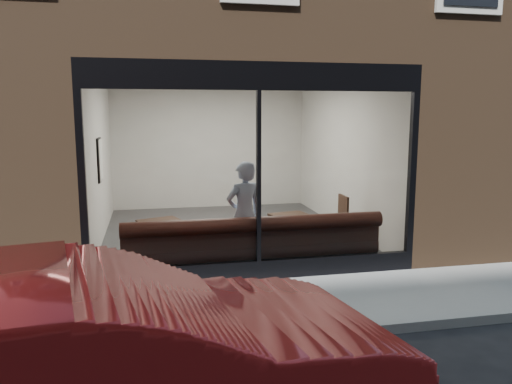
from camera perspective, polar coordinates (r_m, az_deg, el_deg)
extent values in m
plane|color=black|center=(5.78, 4.82, -16.45)|extent=(120.00, 120.00, 0.00)
cube|color=gray|center=(6.66, 2.27, -12.81)|extent=(40.00, 2.00, 0.01)
cube|color=gray|center=(5.72, 4.98, -16.12)|extent=(40.00, 0.10, 0.12)
cube|color=brown|center=(13.20, -21.74, 4.57)|extent=(2.50, 12.00, 3.20)
cube|color=brown|center=(14.05, 10.12, 5.31)|extent=(2.50, 12.00, 3.20)
cube|color=brown|center=(16.09, -6.59, 5.85)|extent=(5.00, 6.00, 3.20)
plane|color=#2D2D30|center=(10.40, -3.21, -4.67)|extent=(6.00, 6.00, 0.00)
plane|color=white|center=(10.13, -3.37, 13.03)|extent=(6.00, 6.00, 0.00)
plane|color=silver|center=(13.10, -5.31, 5.15)|extent=(5.00, 0.00, 5.00)
plane|color=silver|center=(10.07, -17.46, 3.59)|extent=(0.00, 6.00, 6.00)
plane|color=silver|center=(10.81, 9.91, 4.22)|extent=(0.00, 6.00, 6.00)
cube|color=black|center=(7.57, 0.28, -8.91)|extent=(5.00, 0.10, 0.30)
cube|color=black|center=(7.22, 0.30, 13.13)|extent=(5.00, 0.10, 0.40)
cube|color=black|center=(7.27, 0.29, 1.65)|extent=(0.06, 0.10, 2.50)
plane|color=white|center=(7.24, 0.34, 1.62)|extent=(4.80, 0.00, 4.80)
cube|color=#351813|center=(7.93, -0.34, -7.52)|extent=(4.00, 0.55, 0.45)
imported|color=#AABDDE|center=(8.05, -1.36, -2.59)|extent=(0.73, 0.59, 1.72)
cube|color=black|center=(8.18, -10.76, -3.44)|extent=(0.83, 0.83, 0.04)
cube|color=black|center=(8.53, 4.11, -2.78)|extent=(0.75, 0.75, 0.04)
cube|color=black|center=(9.58, 8.81, -4.62)|extent=(0.46, 0.46, 0.04)
cube|color=white|center=(9.87, -17.33, 3.54)|extent=(0.02, 0.58, 0.77)
imported|color=#AF1D1D|center=(3.65, -18.38, -19.74)|extent=(4.82, 2.42, 1.52)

